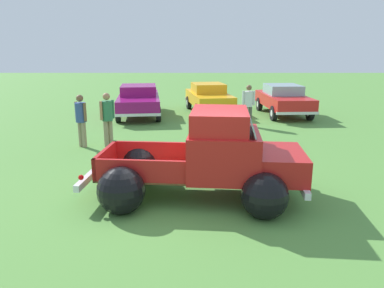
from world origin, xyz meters
TOP-DOWN VIEW (x-y plane):
  - ground_plane at (0.00, 0.00)m, footprint 80.00×80.00m
  - vintage_pickup_truck at (0.39, -0.03)m, footprint 4.77×3.08m
  - show_car_0 at (-2.54, 9.89)m, footprint 2.45×4.87m
  - show_car_1 at (0.80, 10.80)m, footprint 2.43×4.38m
  - show_car_2 at (4.33, 10.12)m, footprint 2.08×4.38m
  - spectator_0 at (2.27, 7.46)m, footprint 0.53×0.35m
  - spectator_1 at (-3.61, 4.17)m, footprint 0.48×0.48m
  - spectator_2 at (-2.78, 4.27)m, footprint 0.48×0.48m

SIDE VIEW (x-z plane):
  - ground_plane at x=0.00m, z-range 0.00..0.00m
  - vintage_pickup_truck at x=0.39m, z-range -0.22..1.74m
  - show_car_1 at x=0.80m, z-range 0.06..1.49m
  - show_car_2 at x=4.33m, z-range 0.07..1.50m
  - show_car_0 at x=-2.54m, z-range 0.07..1.50m
  - spectator_0 at x=2.27m, z-range 0.12..1.81m
  - spectator_1 at x=-3.61m, z-range 0.12..1.83m
  - spectator_2 at x=-2.78m, z-range 0.13..1.88m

